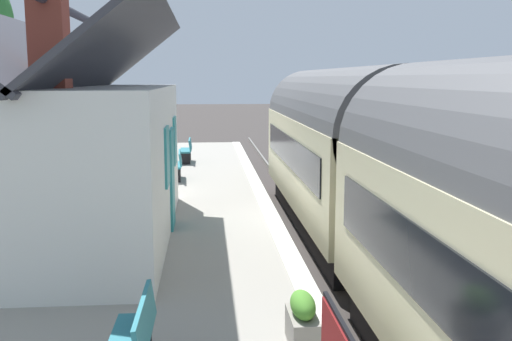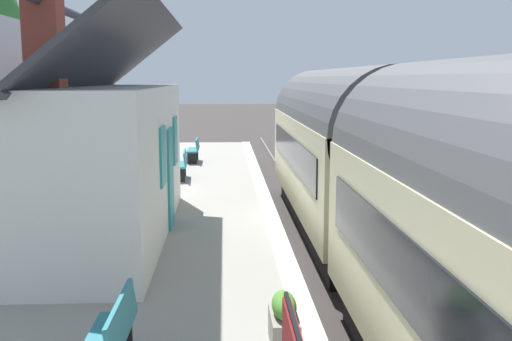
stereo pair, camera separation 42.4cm
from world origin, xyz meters
TOP-DOWN VIEW (x-y plane):
  - ground_plane at (0.00, 0.00)m, footprint 160.00×160.00m
  - platform at (0.00, 4.00)m, footprint 32.00×6.00m
  - platform_edge_coping at (0.00, 1.18)m, footprint 32.00×0.36m
  - rail_near at (0.00, -1.62)m, footprint 52.00×0.08m
  - rail_far at (0.00, -0.18)m, footprint 52.00×0.08m
  - train at (-2.63, -0.90)m, footprint 20.84×2.73m
  - station_building at (-1.24, 5.16)m, footprint 7.79×3.79m
  - bench_mid_platform at (5.41, 3.58)m, footprint 1.42×0.49m
  - bench_near_building at (-7.06, 3.42)m, footprint 1.40×0.44m
  - bench_by_lamp at (9.18, 3.37)m, footprint 1.40×0.44m
  - planter_under_sign at (7.14, 6.34)m, footprint 0.58×0.58m
  - planter_bench_right at (-6.35, 1.55)m, footprint 0.73×0.32m
  - planter_by_door at (7.75, 5.28)m, footprint 0.55×0.55m
  - planter_edge_near at (9.85, 4.51)m, footprint 0.49×0.49m

SIDE VIEW (x-z plane):
  - ground_plane at x=0.00m, z-range 0.00..0.00m
  - rail_near at x=0.00m, z-range 0.00..0.14m
  - rail_far at x=0.00m, z-range 0.00..0.14m
  - platform at x=0.00m, z-range 0.00..0.92m
  - platform_edge_coping at x=0.00m, z-range 0.92..0.94m
  - planter_bench_right at x=-6.35m, z-range 0.91..1.56m
  - planter_edge_near at x=9.85m, z-range 0.92..1.64m
  - planter_by_door at x=7.75m, z-range 0.94..1.79m
  - planter_under_sign at x=7.14m, z-range 0.96..1.81m
  - bench_mid_platform at x=5.41m, z-range 0.96..1.84m
  - bench_near_building at x=-7.06m, z-range 0.96..1.84m
  - bench_by_lamp at x=9.18m, z-range 0.96..1.84m
  - train at x=-2.63m, z-range 0.06..4.38m
  - station_building at x=-1.24m, z-range -0.34..5.43m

